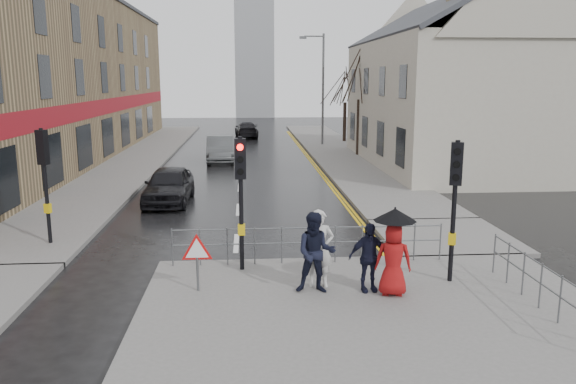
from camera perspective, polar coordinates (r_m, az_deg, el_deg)
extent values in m
plane|color=black|center=(14.39, -5.48, -8.62)|extent=(120.00, 120.00, 0.00)
cube|color=#605E5B|center=(11.43, 9.81, -13.83)|extent=(10.00, 9.00, 0.14)
cube|color=#605E5B|center=(37.47, -14.76, 3.60)|extent=(4.00, 44.00, 0.14)
cube|color=#605E5B|center=(39.30, 4.82, 4.29)|extent=(4.00, 40.00, 0.14)
cube|color=#605E5B|center=(18.27, 15.62, -4.40)|extent=(4.00, 4.20, 0.14)
cube|color=#947B55|center=(37.61, -23.84, 10.59)|extent=(8.00, 42.00, 10.00)
cube|color=#B2AC9B|center=(33.62, 16.22, 8.55)|extent=(9.00, 16.00, 7.00)
cube|color=#947B55|center=(38.01, 16.33, 17.44)|extent=(0.70, 0.90, 1.80)
cube|color=gray|center=(75.63, -3.45, 14.48)|extent=(5.00, 5.00, 18.00)
cylinder|color=black|center=(14.06, -4.79, -1.26)|extent=(0.11, 0.11, 3.40)
cube|color=black|center=(13.85, -4.87, 3.38)|extent=(0.28, 0.22, 1.00)
cylinder|color=#FF0C07|center=(13.67, -4.90, 4.55)|extent=(0.16, 0.04, 0.16)
cylinder|color=black|center=(13.71, -4.87, 3.30)|extent=(0.16, 0.04, 0.16)
cylinder|color=black|center=(13.76, -4.85, 2.07)|extent=(0.16, 0.04, 0.16)
cube|color=gold|center=(14.21, -4.75, -3.82)|extent=(0.18, 0.14, 0.28)
cylinder|color=black|center=(13.76, 16.48, -1.97)|extent=(0.11, 0.11, 3.40)
cube|color=black|center=(13.55, 16.75, 2.76)|extent=(0.34, 0.30, 1.00)
cylinder|color=black|center=(13.37, 16.83, 3.95)|extent=(0.16, 0.09, 0.16)
cylinder|color=black|center=(13.41, 16.76, 2.68)|extent=(0.16, 0.09, 0.16)
cylinder|color=black|center=(13.46, 16.68, 1.42)|extent=(0.16, 0.09, 0.16)
cube|color=gold|center=(13.92, 16.33, -4.58)|extent=(0.22, 0.19, 0.28)
cylinder|color=black|center=(17.79, -23.39, 0.51)|extent=(0.11, 0.11, 3.40)
cube|color=black|center=(17.63, -23.68, 4.19)|extent=(0.34, 0.30, 1.00)
cylinder|color=black|center=(17.71, -23.47, 5.21)|extent=(0.16, 0.09, 0.16)
cylinder|color=black|center=(17.74, -23.40, 4.25)|extent=(0.16, 0.09, 0.16)
cylinder|color=black|center=(17.77, -23.32, 3.29)|extent=(0.16, 0.09, 0.16)
cube|color=gold|center=(17.92, -23.23, -1.53)|extent=(0.22, 0.19, 0.28)
cylinder|color=#595B5E|center=(14.88, -11.68, -5.53)|extent=(0.04, 0.04, 1.00)
cylinder|color=#595B5E|center=(15.62, 15.21, -4.89)|extent=(0.04, 0.04, 1.00)
cylinder|color=#595B5E|center=(14.71, 2.12, -3.67)|extent=(7.10, 0.04, 0.04)
cylinder|color=#595B5E|center=(14.82, 2.11, -5.16)|extent=(7.10, 0.04, 0.04)
cylinder|color=#595B5E|center=(15.01, 20.22, -5.86)|extent=(0.04, 0.04, 1.00)
cylinder|color=#595B5E|center=(12.97, 24.44, -6.80)|extent=(0.04, 4.50, 0.04)
cylinder|color=#595B5E|center=(13.09, 24.29, -8.47)|extent=(0.04, 4.50, 0.04)
cylinder|color=#595B5E|center=(13.11, -9.17, -8.11)|extent=(0.06, 0.06, 0.85)
cylinder|color=red|center=(12.95, -9.24, -5.92)|extent=(0.80, 0.03, 0.80)
cylinder|color=white|center=(12.93, -9.25, -5.95)|extent=(0.60, 0.03, 0.60)
cylinder|color=#595B5E|center=(41.90, 3.58, 10.33)|extent=(0.16, 0.16, 8.00)
cylinder|color=#595B5E|center=(41.92, 2.66, 15.53)|extent=(1.40, 0.10, 0.10)
cube|color=#595B5E|center=(41.82, 1.53, 15.41)|extent=(0.50, 0.25, 0.18)
cylinder|color=black|center=(36.35, 7.17, 6.55)|extent=(0.26, 0.26, 3.50)
cylinder|color=black|center=(44.30, 5.77, 7.11)|extent=(0.26, 0.26, 3.00)
imported|color=beige|center=(13.09, 3.22, -5.76)|extent=(0.69, 0.47, 1.83)
imported|color=black|center=(12.72, 2.84, -6.19)|extent=(0.98, 0.81, 1.86)
imported|color=maroon|center=(12.81, 10.65, -6.74)|extent=(0.90, 0.68, 1.65)
cylinder|color=black|center=(12.78, 10.67, -6.32)|extent=(0.02, 0.02, 1.85)
cone|color=black|center=(12.53, 10.82, -2.27)|extent=(0.96, 0.96, 0.28)
imported|color=black|center=(12.95, 8.17, -6.57)|extent=(0.98, 0.51, 1.60)
imported|color=black|center=(23.05, -12.01, 0.69)|extent=(1.84, 4.32, 1.46)
imported|color=#444749|center=(34.25, -6.90, 4.35)|extent=(1.81, 4.66, 1.51)
imported|color=black|center=(48.40, -4.25, 6.33)|extent=(2.12, 4.64, 1.32)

